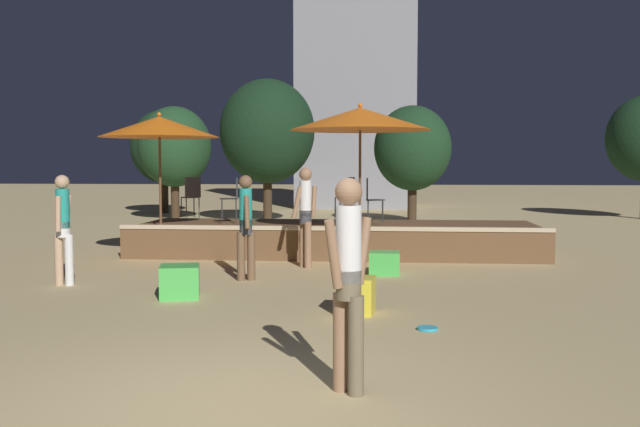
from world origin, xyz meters
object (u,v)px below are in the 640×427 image
object	(u,v)px
frisbee_disc	(428,328)
background_tree_0	(174,147)
patio_umbrella_1	(360,119)
bistro_chair_3	(233,194)
person_2	(305,213)
person_1	(348,276)
bistro_chair_0	(371,195)
bistro_chair_2	(348,193)
background_tree_2	(164,147)
person_0	(246,224)
background_tree_3	(413,148)
cube_seat_2	(356,295)
patio_umbrella_0	(159,127)
cube_seat_1	(180,282)
cube_seat_0	(385,263)
bistro_chair_1	(192,193)
background_tree_4	(267,132)
person_3	(63,226)

from	to	relation	value
frisbee_disc	background_tree_0	bearing A→B (deg)	116.18
patio_umbrella_1	bistro_chair_3	world-z (taller)	patio_umbrella_1
patio_umbrella_1	person_2	distance (m)	2.10
person_1	bistro_chair_0	world-z (taller)	person_1
bistro_chair_2	background_tree_2	size ratio (longest dim) A/B	0.23
person_0	background_tree_3	xyz separation A→B (m)	(3.05, 11.02, 1.44)
bistro_chair_0	background_tree_0	bearing A→B (deg)	36.47
bistro_chair_0	frisbee_disc	bearing A→B (deg)	-175.22
person_0	background_tree_2	distance (m)	16.59
person_0	cube_seat_2	bearing A→B (deg)	110.95
bistro_chair_2	patio_umbrella_0	bearing A→B (deg)	-42.85
cube_seat_1	background_tree_0	size ratio (longest dim) A/B	0.17
cube_seat_0	person_2	size ratio (longest dim) A/B	0.29
cube_seat_1	bistro_chair_1	distance (m)	6.03
bistro_chair_3	background_tree_0	xyz separation A→B (m)	(-3.72, 8.16, 1.21)
bistro_chair_0	background_tree_0	size ratio (longest dim) A/B	0.24
cube_seat_2	background_tree_0	world-z (taller)	background_tree_0
bistro_chair_2	background_tree_4	world-z (taller)	background_tree_4
cube_seat_0	person_3	xyz separation A→B (m)	(-4.92, -1.56, 0.73)
cube_seat_0	cube_seat_2	distance (m)	3.24
person_2	background_tree_3	size ratio (longest dim) A/B	0.49
person_0	person_2	world-z (taller)	person_2
frisbee_disc	background_tree_0	world-z (taller)	background_tree_0
background_tree_2	person_3	bearing A→B (deg)	-77.82
frisbee_disc	background_tree_3	bearing A→B (deg)	88.57
frisbee_disc	patio_umbrella_1	bearing A→B (deg)	99.92
person_1	background_tree_4	xyz separation A→B (m)	(-3.41, 16.59, 1.93)
bistro_chair_1	background_tree_0	distance (m)	8.25
patio_umbrella_0	person_0	size ratio (longest dim) A/B	1.70
patio_umbrella_0	background_tree_2	bearing A→B (deg)	107.18
cube_seat_1	person_1	bearing A→B (deg)	-56.98
patio_umbrella_1	person_2	size ratio (longest dim) A/B	1.67
bistro_chair_0	cube_seat_0	bearing A→B (deg)	-175.58
patio_umbrella_1	cube_seat_0	size ratio (longest dim) A/B	5.73
bistro_chair_1	person_1	bearing A→B (deg)	75.22
patio_umbrella_0	bistro_chair_1	bearing A→B (deg)	85.93
bistro_chair_0	bistro_chair_2	size ratio (longest dim) A/B	1.00
cube_seat_2	background_tree_3	world-z (taller)	background_tree_3
cube_seat_1	bistro_chair_2	size ratio (longest dim) A/B	0.72
bistro_chair_2	background_tree_3	xyz separation A→B (m)	(1.66, 6.53, 1.12)
person_0	bistro_chair_2	distance (m)	4.71
background_tree_4	person_1	bearing A→B (deg)	-78.38
patio_umbrella_1	background_tree_4	world-z (taller)	background_tree_4
bistro_chair_3	background_tree_4	world-z (taller)	background_tree_4
person_2	bistro_chair_2	size ratio (longest dim) A/B	2.00
cube_seat_1	bistro_chair_0	world-z (taller)	bistro_chair_0
person_2	bistro_chair_3	distance (m)	2.88
person_3	bistro_chair_3	world-z (taller)	person_3
bistro_chair_0	background_tree_0	world-z (taller)	background_tree_0
cube_seat_1	background_tree_3	bearing A→B (deg)	73.63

